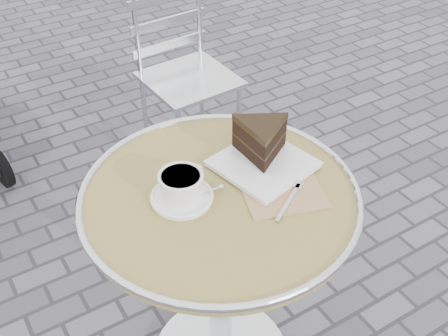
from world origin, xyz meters
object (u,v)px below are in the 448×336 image
cappuccino_set (182,188)px  cake_plate_set (262,145)px  cafe_table (220,239)px  bistro_chair (178,54)px

cappuccino_set → cake_plate_set: bearing=-18.4°
cafe_table → cake_plate_set: bearing=18.3°
cafe_table → cake_plate_set: cake_plate_set is taller
cafe_table → bistro_chair: bistro_chair is taller
cappuccino_set → cake_plate_set: size_ratio=0.51×
bistro_chair → cappuccino_set: bearing=-120.1°
cafe_table → cappuccino_set: (-0.09, 0.03, 0.20)m
cafe_table → bistro_chair: bearing=67.6°
cake_plate_set → bistro_chair: size_ratio=0.43×
cappuccino_set → cake_plate_set: (0.25, 0.02, 0.02)m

